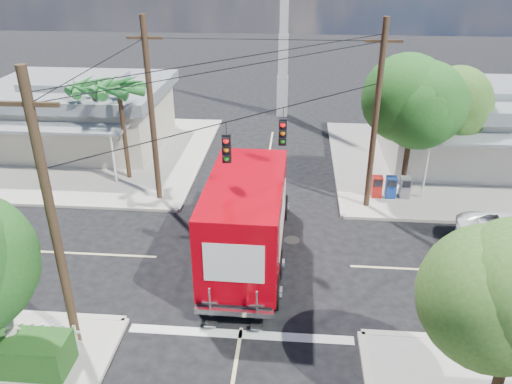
# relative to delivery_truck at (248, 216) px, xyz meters

# --- Properties ---
(ground) EXTENTS (120.00, 120.00, 0.00)m
(ground) POSITION_rel_delivery_truck_xyz_m (0.18, -0.31, -1.98)
(ground) COLOR black
(ground) RESTS_ON ground
(sidewalk_ne) EXTENTS (14.12, 14.12, 0.14)m
(sidewalk_ne) POSITION_rel_delivery_truck_xyz_m (11.06, 10.57, -1.91)
(sidewalk_ne) COLOR #A6A196
(sidewalk_ne) RESTS_ON ground
(sidewalk_nw) EXTENTS (14.12, 14.12, 0.14)m
(sidewalk_nw) POSITION_rel_delivery_truck_xyz_m (-10.70, 10.57, -1.91)
(sidewalk_nw) COLOR #A6A196
(sidewalk_nw) RESTS_ON ground
(road_markings) EXTENTS (32.00, 32.00, 0.01)m
(road_markings) POSITION_rel_delivery_truck_xyz_m (0.18, -1.78, -1.97)
(road_markings) COLOR beige
(road_markings) RESTS_ON ground
(building_ne) EXTENTS (11.80, 10.20, 4.50)m
(building_ne) POSITION_rel_delivery_truck_xyz_m (12.68, 11.65, 0.34)
(building_ne) COLOR silver
(building_ne) RESTS_ON sidewalk_ne
(building_nw) EXTENTS (10.80, 10.20, 4.30)m
(building_nw) POSITION_rel_delivery_truck_xyz_m (-11.82, 12.15, 0.25)
(building_nw) COLOR beige
(building_nw) RESTS_ON sidewalk_nw
(radio_tower) EXTENTS (0.80, 0.80, 17.00)m
(radio_tower) POSITION_rel_delivery_truck_xyz_m (0.68, 19.69, 3.67)
(radio_tower) COLOR silver
(radio_tower) RESTS_ON ground
(tree_ne_front) EXTENTS (4.21, 4.14, 6.66)m
(tree_ne_front) POSITION_rel_delivery_truck_xyz_m (7.39, 6.45, 2.79)
(tree_ne_front) COLOR #422D1C
(tree_ne_front) RESTS_ON sidewalk_ne
(tree_ne_back) EXTENTS (3.77, 3.66, 5.82)m
(tree_ne_back) POSITION_rel_delivery_truck_xyz_m (9.99, 8.65, 2.21)
(tree_ne_back) COLOR #422D1C
(tree_ne_back) RESTS_ON sidewalk_ne
(palm_nw_front) EXTENTS (3.01, 3.08, 5.59)m
(palm_nw_front) POSITION_rel_delivery_truck_xyz_m (-7.32, 7.19, 3.07)
(palm_nw_front) COLOR #422D1C
(palm_nw_front) RESTS_ON sidewalk_nw
(palm_nw_back) EXTENTS (3.01, 3.08, 5.19)m
(palm_nw_back) POSITION_rel_delivery_truck_xyz_m (-9.32, 8.69, 2.70)
(palm_nw_back) COLOR #422D1C
(palm_nw_back) RESTS_ON sidewalk_nw
(utility_poles) EXTENTS (12.00, 10.68, 9.00)m
(utility_poles) POSITION_rel_delivery_truck_xyz_m (-1.41, 1.29, 2.70)
(utility_poles) COLOR #473321
(utility_poles) RESTS_ON ground
(vending_boxes) EXTENTS (1.90, 0.50, 1.10)m
(vending_boxes) POSITION_rel_delivery_truck_xyz_m (6.68, 5.89, -1.29)
(vending_boxes) COLOR #AE1611
(vending_boxes) RESTS_ON sidewalk_ne
(delivery_truck) EXTENTS (3.04, 9.06, 3.89)m
(delivery_truck) POSITION_rel_delivery_truck_xyz_m (0.00, 0.00, 0.00)
(delivery_truck) COLOR black
(delivery_truck) RESTS_ON ground
(pedestrian) EXTENTS (0.64, 0.70, 1.60)m
(pedestrian) POSITION_rel_delivery_truck_xyz_m (-6.42, -6.50, -1.04)
(pedestrian) COLOR beige
(pedestrian) RESTS_ON sidewalk_sw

